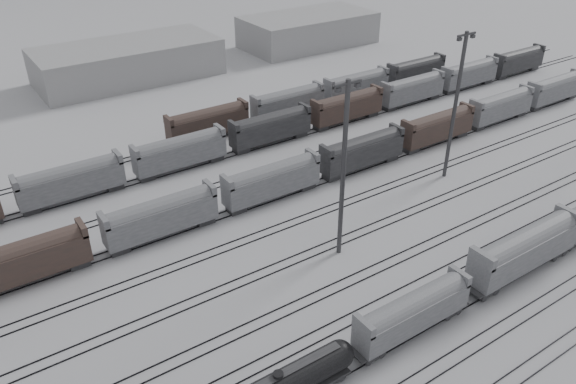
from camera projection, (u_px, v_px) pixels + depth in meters
ground at (379, 360)px, 55.34m from camera, size 900.00×900.00×0.00m
tracks at (281, 268)px, 67.81m from camera, size 220.00×71.50×0.16m
hopper_car_a at (413, 311)px, 57.01m from camera, size 13.99×2.78×5.00m
hopper_car_b at (524, 248)px, 65.43m from camera, size 16.57×3.29×5.93m
light_mast_c at (343, 168)px, 64.79m from camera, size 3.62×0.58×22.63m
light_mast_d at (456, 104)px, 82.12m from camera, size 3.61×0.58×22.58m
bg_string_near at (272, 182)px, 80.68m from camera, size 151.00×3.00×5.60m
bg_string_mid at (271, 129)px, 96.95m from camera, size 151.00×3.00×5.60m
bg_string_far at (323, 95)px, 111.14m from camera, size 66.00×3.00×5.60m
warehouse_mid at (128, 62)px, 126.09m from camera, size 40.00×18.00×8.00m
warehouse_right at (308, 30)px, 150.26m from camera, size 35.00×18.00×8.00m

